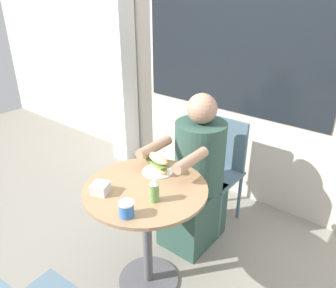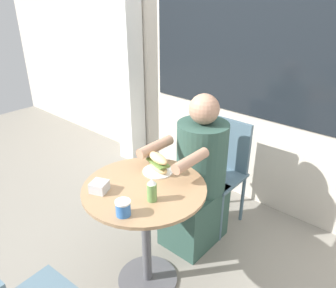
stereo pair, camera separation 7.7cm
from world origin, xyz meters
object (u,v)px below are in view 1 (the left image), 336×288
object	(u,v)px
cafe_table	(146,215)
seated_diner	(196,182)
diner_chair	(220,162)
drink_cup	(127,209)
condiment_bottle	(154,191)
sandwich_on_plate	(158,164)

from	to	relation	value
cafe_table	seated_diner	distance (m)	0.56
diner_chair	seated_diner	world-z (taller)	seated_diner
drink_cup	condiment_bottle	bearing A→B (deg)	83.32
diner_chair	seated_diner	distance (m)	0.35
sandwich_on_plate	diner_chair	bearing A→B (deg)	86.97
diner_chair	seated_diner	xyz separation A→B (m)	(0.00, -0.35, -0.02)
diner_chair	condiment_bottle	world-z (taller)	condiment_bottle
condiment_bottle	cafe_table	bearing A→B (deg)	151.83
sandwich_on_plate	drink_cup	xyz separation A→B (m)	(0.16, -0.44, -0.01)
seated_diner	sandwich_on_plate	distance (m)	0.49
cafe_table	drink_cup	distance (m)	0.37
cafe_table	sandwich_on_plate	distance (m)	0.32
seated_diner	condiment_bottle	distance (m)	0.72
condiment_bottle	drink_cup	bearing A→B (deg)	-96.68
seated_diner	condiment_bottle	world-z (taller)	seated_diner
cafe_table	condiment_bottle	world-z (taller)	condiment_bottle
diner_chair	condiment_bottle	size ratio (longest dim) A/B	6.46
diner_chair	sandwich_on_plate	xyz separation A→B (m)	(-0.04, -0.73, 0.28)
sandwich_on_plate	cafe_table	bearing A→B (deg)	-72.11
seated_diner	drink_cup	world-z (taller)	seated_diner
sandwich_on_plate	condiment_bottle	world-z (taller)	condiment_bottle
cafe_table	seated_diner	bearing A→B (deg)	91.85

